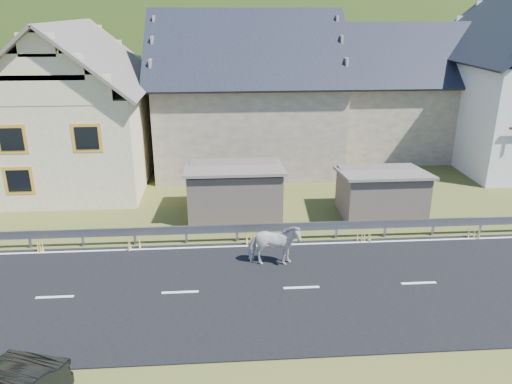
{
  "coord_description": "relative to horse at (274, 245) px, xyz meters",
  "views": [
    {
      "loc": [
        -2.54,
        -14.25,
        8.79
      ],
      "look_at": [
        -1.23,
        3.86,
        2.03
      ],
      "focal_mm": 35.0,
      "sensor_mm": 36.0,
      "label": 1
    }
  ],
  "objects": [
    {
      "name": "house_stone_b",
      "position": [
        9.75,
        15.38,
        3.4
      ],
      "size": [
        9.8,
        8.8,
        8.1
      ],
      "color": "tan",
      "rests_on": "ground"
    },
    {
      "name": "road",
      "position": [
        0.75,
        -1.62,
        -0.81
      ],
      "size": [
        60.0,
        7.0,
        0.04
      ],
      "primitive_type": "cube",
      "color": "black",
      "rests_on": "ground"
    },
    {
      "name": "house_cream",
      "position": [
        -9.26,
        10.38,
        3.52
      ],
      "size": [
        7.8,
        9.8,
        8.3
      ],
      "color": "#FFEDB8",
      "rests_on": "ground"
    },
    {
      "name": "shed_left",
      "position": [
        -1.25,
        4.88,
        0.27
      ],
      "size": [
        4.3,
        3.3,
        2.4
      ],
      "primitive_type": "cube",
      "color": "#726154",
      "rests_on": "ground"
    },
    {
      "name": "shed_right",
      "position": [
        5.25,
        4.38,
        0.17
      ],
      "size": [
        3.8,
        2.9,
        2.2
      ],
      "primitive_type": "cube",
      "color": "#726154",
      "rests_on": "ground"
    },
    {
      "name": "ground",
      "position": [
        0.75,
        -1.62,
        -0.83
      ],
      "size": [
        160.0,
        160.0,
        0.0
      ],
      "primitive_type": "plane",
      "color": "#34431B",
      "rests_on": "ground"
    },
    {
      "name": "house_stone_a",
      "position": [
        -0.25,
        13.38,
        3.8
      ],
      "size": [
        10.8,
        9.8,
        8.9
      ],
      "color": "tan",
      "rests_on": "ground"
    },
    {
      "name": "guardrail",
      "position": [
        0.75,
        2.06,
        -0.27
      ],
      "size": [
        28.1,
        0.09,
        0.75
      ],
      "color": "#93969B",
      "rests_on": "ground"
    },
    {
      "name": "mountain",
      "position": [
        5.75,
        178.38,
        -20.83
      ],
      "size": [
        440.0,
        280.0,
        260.0
      ],
      "primitive_type": "ellipsoid",
      "color": "#213914",
      "rests_on": "ground"
    },
    {
      "name": "horse",
      "position": [
        0.0,
        0.0,
        0.0
      ],
      "size": [
        1.0,
        1.94,
        1.59
      ],
      "primitive_type": "imported",
      "rotation": [
        0.0,
        0.0,
        1.49
      ],
      "color": "silver",
      "rests_on": "road"
    },
    {
      "name": "lane_markings",
      "position": [
        0.75,
        -1.62,
        -0.79
      ],
      "size": [
        60.0,
        6.6,
        0.01
      ],
      "primitive_type": "cube",
      "color": "silver",
      "rests_on": "road"
    }
  ]
}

